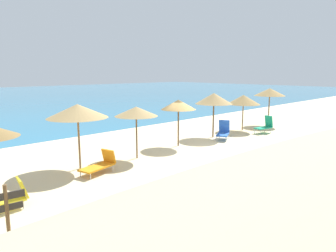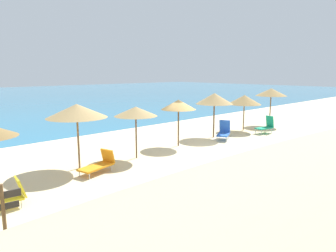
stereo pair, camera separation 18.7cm
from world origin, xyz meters
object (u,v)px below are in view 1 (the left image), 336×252
Objects in this scene: beach_umbrella_5 at (243,100)px; beach_umbrella_2 at (136,112)px; beach_umbrella_1 at (77,111)px; lounge_chair_3 at (223,131)px; beach_umbrella_6 at (270,92)px; lounge_chair_1 at (6,198)px; lounge_chair_2 at (265,126)px; beach_umbrella_3 at (178,105)px; wooden_signpost at (7,210)px; lounge_chair_0 at (100,164)px; beach_umbrella_4 at (214,99)px.

beach_umbrella_2 is at bearing -177.41° from beach_umbrella_5.
lounge_chair_3 is at bearing -4.83° from beach_umbrella_1.
beach_umbrella_6 is 20.20m from lounge_chair_1.
beach_umbrella_1 is 13.43m from lounge_chair_2.
beach_umbrella_3 is 1.04× the size of beach_umbrella_5.
wooden_signpost is (-0.62, -2.30, 0.58)m from lounge_chair_1.
lounge_chair_3 is 0.97× the size of wooden_signpost.
lounge_chair_1 reaches higher than lounge_chair_0.
wooden_signpost is (-10.41, -4.40, -1.41)m from beach_umbrella_3.
beach_umbrella_2 is 10.56m from lounge_chair_2.
beach_umbrella_2 is at bearing -173.55° from beach_umbrella_3.
beach_umbrella_5 is (12.90, 0.04, -0.32)m from beach_umbrella_1.
beach_umbrella_2 is 6.98m from lounge_chair_1.
lounge_chair_2 is 3.84m from lounge_chair_3.
beach_umbrella_1 is at bearing 171.62° from beach_umbrella_2.
lounge_chair_2 is at bearing -106.15° from lounge_chair_0.
beach_umbrella_2 is 0.89× the size of beach_umbrella_4.
beach_umbrella_4 is at bearing -96.89° from lounge_chair_0.
lounge_chair_2 is at bearing -12.40° from beach_umbrella_3.
lounge_chair_1 is (-6.48, -1.72, -1.93)m from beach_umbrella_2.
beach_umbrella_5 is 17.79m from wooden_signpost.
beach_umbrella_6 is 1.89× the size of lounge_chair_3.
beach_umbrella_3 is (3.30, 0.37, 0.06)m from beach_umbrella_2.
beach_umbrella_1 is 1.79× the size of wooden_signpost.
lounge_chair_1 is at bearing -174.31° from beach_umbrella_6.
beach_umbrella_1 is at bearing -179.83° from beach_umbrella_5.
beach_umbrella_4 is 13.46m from lounge_chair_1.
lounge_chair_2 is (13.18, -1.59, -2.03)m from beach_umbrella_1.
lounge_chair_2 is at bearing -155.44° from beach_umbrella_6.
beach_umbrella_5 is 2.38m from lounge_chair_2.
beach_umbrella_2 is at bearing -176.09° from beach_umbrella_4.
lounge_chair_3 is (-6.91, -0.65, -2.12)m from beach_umbrella_6.
wooden_signpost is at bearing -165.37° from beach_umbrella_5.
beach_umbrella_4 is 6.88m from beach_umbrella_6.
beach_umbrella_2 is 1.50× the size of lounge_chair_0.
beach_umbrella_4 reaches higher than lounge_chair_1.
beach_umbrella_3 reaches higher than lounge_chair_1.
lounge_chair_3 reaches higher than lounge_chair_0.
beach_umbrella_3 is at bearing -179.31° from beach_umbrella_5.
beach_umbrella_1 reaches higher than beach_umbrella_2.
beach_umbrella_1 reaches higher than lounge_chair_1.
lounge_chair_3 is (6.59, -0.38, -1.81)m from beach_umbrella_2.
beach_umbrella_1 is 1.07× the size of beach_umbrella_3.
lounge_chair_3 is 14.18m from wooden_signpost.
beach_umbrella_1 is 1.67× the size of lounge_chair_0.
lounge_chair_1 is 1.01× the size of lounge_chair_3.
lounge_chair_2 is (7.04, -1.55, -1.86)m from beach_umbrella_3.
wooden_signpost is at bearing -150.45° from beach_umbrella_2.
beach_umbrella_2 is 1.81× the size of lounge_chair_2.
wooden_signpost is at bearing 76.56° from lounge_chair_3.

